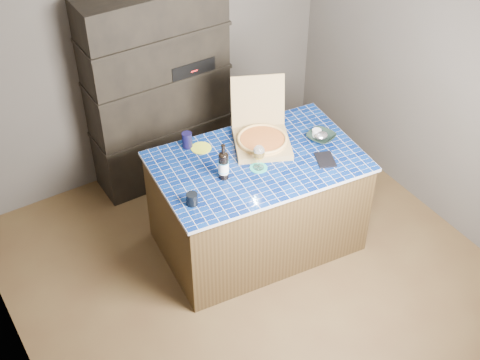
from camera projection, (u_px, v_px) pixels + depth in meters
room at (256, 149)px, 4.46m from camera, size 3.50×3.50×3.50m
shelving_unit at (158, 89)px, 5.69m from camera, size 1.20×0.41×1.80m
kitchen_island at (257, 203)px, 5.28m from camera, size 1.64×1.13×0.85m
pizza_box at (262, 137)px, 5.13m from camera, size 0.59×0.64×0.46m
mead_bottle at (224, 165)px, 4.78m from camera, size 0.08×0.08×0.29m
teal_trivet at (259, 168)px, 4.94m from camera, size 0.13×0.13×0.01m
wine_glass at (259, 153)px, 4.85m from camera, size 0.09×0.09×0.20m
tumbler at (192, 199)px, 4.60m from camera, size 0.08×0.08×0.09m
dvd_case at (325, 160)px, 5.01m from camera, size 0.19×0.22×0.01m
bowl at (321, 137)px, 5.20m from camera, size 0.27×0.27×0.05m
foil_contents at (321, 135)px, 5.19m from camera, size 0.11×0.09×0.05m
white_jar at (317, 133)px, 5.23m from camera, size 0.07×0.07×0.06m
navy_cup at (187, 140)px, 5.11m from camera, size 0.08×0.08×0.12m
green_trivet at (201, 148)px, 5.13m from camera, size 0.16×0.16×0.01m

